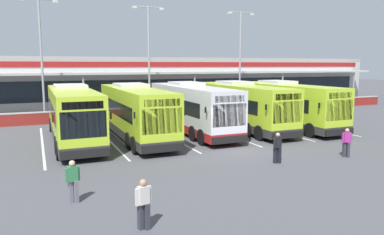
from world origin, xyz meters
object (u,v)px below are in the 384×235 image
(coach_bus_leftmost, at_px, (73,115))
(coach_bus_left_centre, at_px, (135,113))
(coach_bus_right_centre, at_px, (240,106))
(lamp_post_centre, at_px, (149,53))
(lamp_post_east, at_px, (240,54))
(coach_bus_rightmost, at_px, (284,105))
(pedestrian_in_dark_coat, at_px, (73,180))
(lamp_post_west, at_px, (41,52))
(coach_bus_centre, at_px, (191,109))
(pedestrian_near_bin, at_px, (143,203))
(pedestrian_child, at_px, (347,142))
(pedestrian_approaching_bus, at_px, (277,147))

(coach_bus_leftmost, relative_size, coach_bus_left_centre, 1.00)
(coach_bus_right_centre, relative_size, lamp_post_centre, 1.10)
(coach_bus_left_centre, bearing_deg, lamp_post_east, 36.62)
(coach_bus_rightmost, distance_m, lamp_post_centre, 14.98)
(pedestrian_in_dark_coat, height_order, lamp_post_west, lamp_post_west)
(coach_bus_left_centre, xyz_separation_m, coach_bus_rightmost, (12.59, -0.22, 0.00))
(coach_bus_centre, height_order, coach_bus_right_centre, same)
(coach_bus_leftmost, distance_m, lamp_post_west, 11.90)
(coach_bus_left_centre, distance_m, pedestrian_near_bin, 14.62)
(coach_bus_leftmost, relative_size, coach_bus_right_centre, 1.00)
(lamp_post_west, bearing_deg, pedestrian_in_dark_coat, -88.94)
(pedestrian_child, bearing_deg, lamp_post_west, 125.26)
(pedestrian_in_dark_coat, distance_m, lamp_post_east, 30.68)
(coach_bus_right_centre, bearing_deg, coach_bus_rightmost, -8.37)
(coach_bus_centre, distance_m, pedestrian_child, 11.65)
(pedestrian_near_bin, bearing_deg, coach_bus_leftmost, 92.72)
(pedestrian_child, distance_m, pedestrian_approaching_bus, 4.33)
(coach_bus_centre, relative_size, lamp_post_centre, 1.10)
(coach_bus_leftmost, xyz_separation_m, coach_bus_right_centre, (12.83, -0.03, 0.00))
(pedestrian_child, bearing_deg, pedestrian_in_dark_coat, -175.89)
(coach_bus_rightmost, height_order, pedestrian_near_bin, coach_bus_rightmost)
(lamp_post_west, bearing_deg, coach_bus_right_centre, -37.34)
(coach_bus_left_centre, height_order, coach_bus_right_centre, same)
(coach_bus_leftmost, relative_size, lamp_post_east, 1.10)
(coach_bus_rightmost, xyz_separation_m, pedestrian_in_dark_coat, (-17.80, -10.79, -0.91))
(lamp_post_centre, bearing_deg, lamp_post_west, -178.26)
(pedestrian_near_bin, distance_m, lamp_post_centre, 27.54)
(coach_bus_rightmost, height_order, pedestrian_in_dark_coat, coach_bus_rightmost)
(pedestrian_child, xyz_separation_m, pedestrian_approaching_bus, (-4.31, 0.46, 0.00))
(coach_bus_leftmost, distance_m, coach_bus_centre, 8.63)
(pedestrian_approaching_bus, bearing_deg, pedestrian_near_bin, -151.13)
(pedestrian_in_dark_coat, bearing_deg, pedestrian_near_bin, -60.61)
(coach_bus_rightmost, bearing_deg, coach_bus_right_centre, 171.63)
(lamp_post_centre, distance_m, lamp_post_east, 10.61)
(coach_bus_leftmost, xyz_separation_m, pedestrian_in_dark_coat, (-1.10, -11.40, -0.91))
(pedestrian_in_dark_coat, bearing_deg, coach_bus_leftmost, 84.49)
(coach_bus_leftmost, height_order, coach_bus_rightmost, same)
(pedestrian_in_dark_coat, bearing_deg, coach_bus_left_centre, 64.69)
(pedestrian_in_dark_coat, relative_size, pedestrian_approaching_bus, 1.00)
(coach_bus_rightmost, height_order, lamp_post_west, lamp_post_west)
(coach_bus_right_centre, bearing_deg, coach_bus_leftmost, 179.85)
(coach_bus_right_centre, xyz_separation_m, pedestrian_in_dark_coat, (-13.93, -11.36, -0.91))
(coach_bus_rightmost, xyz_separation_m, lamp_post_centre, (-8.02, 11.82, 4.50))
(pedestrian_near_bin, xyz_separation_m, lamp_post_east, (18.59, 25.47, 5.42))
(lamp_post_east, bearing_deg, pedestrian_in_dark_coat, -132.45)
(coach_bus_right_centre, height_order, lamp_post_east, lamp_post_east)
(lamp_post_east, bearing_deg, lamp_post_west, 179.96)
(pedestrian_in_dark_coat, height_order, pedestrian_near_bin, same)
(coach_bus_rightmost, xyz_separation_m, pedestrian_child, (-3.19, -9.74, -0.91))
(pedestrian_in_dark_coat, bearing_deg, coach_bus_rightmost, 31.23)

